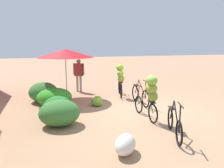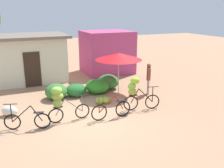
# 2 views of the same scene
# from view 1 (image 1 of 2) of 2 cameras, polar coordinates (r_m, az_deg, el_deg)

# --- Properties ---
(ground_plane) EXTENTS (60.00, 60.00, 0.00)m
(ground_plane) POSITION_cam_1_polar(r_m,az_deg,el_deg) (8.46, 7.85, -6.44)
(ground_plane) COLOR tan
(hedge_bush_front_left) EXTENTS (1.07, 1.20, 0.77)m
(hedge_bush_front_left) POSITION_cam_1_polar(r_m,az_deg,el_deg) (6.96, -12.98, -7.04)
(hedge_bush_front_left) COLOR #387432
(hedge_bush_front_left) RESTS_ON ground
(hedge_bush_front_right) EXTENTS (1.09, 0.94, 0.64)m
(hedge_bush_front_right) POSITION_cam_1_polar(r_m,az_deg,el_deg) (7.95, -13.42, -5.34)
(hedge_bush_front_right) COLOR #266E2F
(hedge_bush_front_right) RESTS_ON ground
(hedge_bush_mid) EXTENTS (1.21, 1.34, 0.70)m
(hedge_bush_mid) POSITION_cam_1_polar(r_m,az_deg,el_deg) (9.08, -14.19, -3.20)
(hedge_bush_mid) COLOR #308C24
(hedge_bush_mid) RESTS_ON ground
(hedge_bush_by_door) EXTENTS (1.21, 1.17, 0.81)m
(hedge_bush_by_door) POSITION_cam_1_polar(r_m,az_deg,el_deg) (9.86, -16.78, -1.94)
(hedge_bush_by_door) COLOR #326E31
(hedge_bush_by_door) RESTS_ON ground
(market_umbrella) EXTENTS (2.38, 2.38, 2.16)m
(market_umbrella) POSITION_cam_1_polar(r_m,az_deg,el_deg) (9.86, -11.56, 7.55)
(market_umbrella) COLOR beige
(market_umbrella) RESTS_ON ground
(bicycle_leftmost) EXTENTS (1.62, 0.61, 1.02)m
(bicycle_leftmost) POSITION_cam_1_polar(r_m,az_deg,el_deg) (6.25, 15.32, -9.56)
(bicycle_leftmost) COLOR black
(bicycle_leftmost) RESTS_ON ground
(bicycle_near_pile) EXTENTS (1.69, 0.41, 1.46)m
(bicycle_near_pile) POSITION_cam_1_polar(r_m,az_deg,el_deg) (7.13, 9.51, -2.27)
(bicycle_near_pile) COLOR black
(bicycle_near_pile) RESTS_ON ground
(bicycle_center_loaded) EXTENTS (1.72, 0.14, 1.03)m
(bicycle_center_loaded) POSITION_cam_1_polar(r_m,az_deg,el_deg) (9.15, 7.04, -2.75)
(bicycle_center_loaded) COLOR black
(bicycle_center_loaded) RESTS_ON ground
(bicycle_by_shop) EXTENTS (1.62, 0.55, 1.48)m
(bicycle_by_shop) POSITION_cam_1_polar(r_m,az_deg,el_deg) (10.16, 2.09, 1.48)
(bicycle_by_shop) COLOR black
(bicycle_by_shop) RESTS_ON ground
(banana_pile_on_ground) EXTENTS (0.80, 0.60, 0.35)m
(banana_pile_on_ground) POSITION_cam_1_polar(r_m,az_deg,el_deg) (8.98, -3.70, -4.25)
(banana_pile_on_ground) COLOR #77A936
(banana_pile_on_ground) RESTS_ON ground
(produce_sack) EXTENTS (0.83, 0.76, 0.44)m
(produce_sack) POSITION_cam_1_polar(r_m,az_deg,el_deg) (5.21, 3.31, -14.86)
(produce_sack) COLOR silver
(produce_sack) RESTS_ON ground
(person_vendor) EXTENTS (0.38, 0.50, 1.63)m
(person_vendor) POSITION_cam_1_polar(r_m,az_deg,el_deg) (11.38, -8.31, 3.04)
(person_vendor) COLOR gray
(person_vendor) RESTS_ON ground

